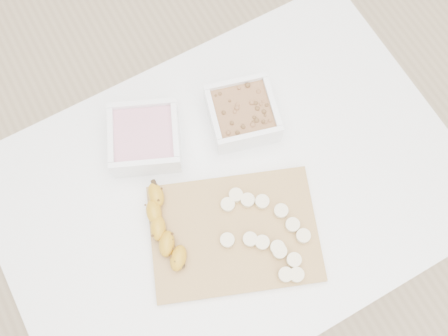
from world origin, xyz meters
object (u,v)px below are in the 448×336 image
bowl_granola (242,114)px  banana (165,229)px  table (230,199)px  bowl_yogurt (145,138)px  cutting_board (234,233)px

bowl_granola → banana: 0.31m
table → banana: size_ratio=5.36×
table → bowl_granola: 0.21m
bowl_yogurt → banana: bowl_yogurt is taller
cutting_board → bowl_yogurt: bearing=104.4°
cutting_board → bowl_granola: bearing=56.7°
table → bowl_granola: bearing=51.7°
table → bowl_granola: size_ratio=5.64×
table → bowl_yogurt: 0.25m
table → bowl_yogurt: size_ratio=5.07×
table → cutting_board: size_ratio=2.87×
bowl_granola → cutting_board: bowl_granola is taller
banana → cutting_board: bearing=-11.4°
table → bowl_granola: (0.10, 0.13, 0.13)m
table → cutting_board: (-0.04, -0.09, 0.10)m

